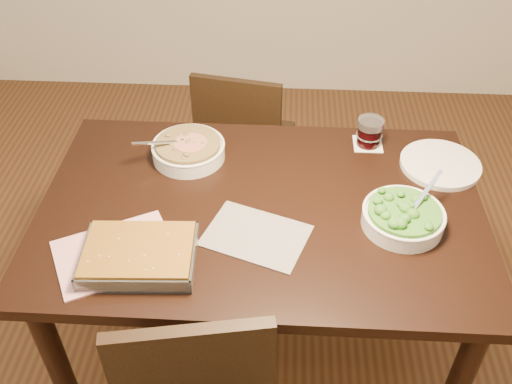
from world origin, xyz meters
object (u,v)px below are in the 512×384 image
Objects in this scene: broccoli_bowl at (403,217)px; baking_dish at (139,255)px; stew_bowl at (188,149)px; dinner_plate at (440,164)px; table at (261,227)px; chair_far at (243,139)px; wine_tumbler at (370,131)px.

broccoli_bowl is 0.79m from baking_dish.
stew_bowl reaches higher than baking_dish.
stew_bowl reaches higher than dinner_plate.
dinner_plate is at bearing 60.14° from broccoli_bowl.
table is 0.80m from chair_far.
table is 0.45m from broccoli_bowl.
wine_tumbler is at bearing 153.84° from dinner_plate.
stew_bowl and broccoli_bowl have the same top height.
stew_bowl is at bearing 179.78° from dinner_plate.
wine_tumbler is 0.37× the size of dinner_plate.
table is at bearing 109.42° from chair_far.
broccoli_bowl is at bearing -23.34° from stew_bowl.
stew_bowl is at bearing 138.11° from table.
wine_tumbler is 0.12× the size of chair_far.
baking_dish reaches higher than dinner_plate.
wine_tumbler reaches higher than table.
dinner_plate is at bearing 25.02° from baking_dish.
table is 13.80× the size of wine_tumbler.
stew_bowl is 0.76m from broccoli_bowl.
dinner_plate is (0.17, 0.30, -0.02)m from broccoli_bowl.
baking_dish is at bearing -165.69° from broccoli_bowl.
wine_tumbler reaches higher than chair_far.
broccoli_bowl is 1.05m from chair_far.
stew_bowl is 0.50m from baking_dish.
chair_far reaches higher than table.
broccoli_bowl is 2.53× the size of wine_tumbler.
table is 4.27× the size of baking_dish.
stew_bowl is (-0.26, 0.24, 0.13)m from table.
dinner_plate is at bearing 153.98° from chair_far.
wine_tumbler reaches higher than dinner_plate.
baking_dish is 3.23× the size of wine_tumbler.
table is 0.65m from dinner_plate.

